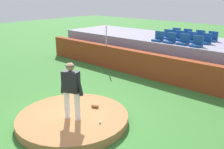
{
  "coord_description": "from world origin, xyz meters",
  "views": [
    {
      "loc": [
        5.72,
        -4.48,
        3.94
      ],
      "look_at": [
        0.0,
        1.88,
        1.16
      ],
      "focal_mm": 39.8,
      "sensor_mm": 36.0,
      "label": 1
    }
  ],
  "objects_px": {
    "stadium_chair_4": "(167,36)",
    "stadium_chair_7": "(206,41)",
    "pitcher": "(71,86)",
    "stadium_chair_5": "(179,37)",
    "stadium_chair_6": "(191,39)",
    "baseball": "(100,122)",
    "stadium_chair_3": "(197,43)",
    "stadium_chair_2": "(184,41)",
    "stadium_chair_1": "(170,40)",
    "stadium_chair_9": "(187,35)",
    "stadium_chair_8": "(175,34)",
    "stadium_chair_10": "(199,37)",
    "fielding_glove": "(95,106)",
    "stadium_chair_11": "(212,38)",
    "stadium_chair_0": "(158,38)"
  },
  "relations": [
    {
      "from": "stadium_chair_3",
      "to": "stadium_chair_2",
      "type": "bearing_deg",
      "value": -3.62
    },
    {
      "from": "stadium_chair_7",
      "to": "stadium_chair_10",
      "type": "distance_m",
      "value": 1.12
    },
    {
      "from": "stadium_chair_10",
      "to": "stadium_chair_11",
      "type": "distance_m",
      "value": 0.67
    },
    {
      "from": "baseball",
      "to": "stadium_chair_11",
      "type": "xyz_separation_m",
      "value": [
        -0.0,
        8.28,
        1.47
      ]
    },
    {
      "from": "stadium_chair_7",
      "to": "stadium_chair_11",
      "type": "xyz_separation_m",
      "value": [
        -0.02,
        0.89,
        0.0
      ]
    },
    {
      "from": "pitcher",
      "to": "stadium_chair_4",
      "type": "xyz_separation_m",
      "value": [
        -1.27,
        7.74,
        0.44
      ]
    },
    {
      "from": "stadium_chair_2",
      "to": "stadium_chair_6",
      "type": "relative_size",
      "value": 1.0
    },
    {
      "from": "stadium_chair_4",
      "to": "stadium_chair_7",
      "type": "relative_size",
      "value": 1.0
    },
    {
      "from": "pitcher",
      "to": "stadium_chair_1",
      "type": "bearing_deg",
      "value": 73.66
    },
    {
      "from": "pitcher",
      "to": "stadium_chair_5",
      "type": "height_order",
      "value": "stadium_chair_5"
    },
    {
      "from": "stadium_chair_9",
      "to": "stadium_chair_1",
      "type": "bearing_deg",
      "value": 89.99
    },
    {
      "from": "stadium_chair_0",
      "to": "stadium_chair_1",
      "type": "height_order",
      "value": "same"
    },
    {
      "from": "stadium_chair_2",
      "to": "stadium_chair_10",
      "type": "bearing_deg",
      "value": -90.46
    },
    {
      "from": "baseball",
      "to": "stadium_chair_6",
      "type": "distance_m",
      "value": 7.55
    },
    {
      "from": "stadium_chair_4",
      "to": "stadium_chair_6",
      "type": "relative_size",
      "value": 1.0
    },
    {
      "from": "stadium_chair_8",
      "to": "baseball",
      "type": "bearing_deg",
      "value": 104.12
    },
    {
      "from": "fielding_glove",
      "to": "stadium_chair_7",
      "type": "distance_m",
      "value": 6.93
    },
    {
      "from": "stadium_chair_6",
      "to": "stadium_chair_7",
      "type": "distance_m",
      "value": 0.74
    },
    {
      "from": "stadium_chair_4",
      "to": "stadium_chair_5",
      "type": "distance_m",
      "value": 0.7
    },
    {
      "from": "fielding_glove",
      "to": "baseball",
      "type": "bearing_deg",
      "value": 138.03
    },
    {
      "from": "pitcher",
      "to": "stadium_chair_5",
      "type": "distance_m",
      "value": 7.76
    },
    {
      "from": "stadium_chair_6",
      "to": "pitcher",
      "type": "bearing_deg",
      "value": 89.07
    },
    {
      "from": "fielding_glove",
      "to": "stadium_chair_1",
      "type": "height_order",
      "value": "stadium_chair_1"
    },
    {
      "from": "baseball",
      "to": "stadium_chair_10",
      "type": "height_order",
      "value": "stadium_chair_10"
    },
    {
      "from": "stadium_chair_8",
      "to": "stadium_chair_2",
      "type": "bearing_deg",
      "value": 128.22
    },
    {
      "from": "baseball",
      "to": "stadium_chair_6",
      "type": "bearing_deg",
      "value": 95.6
    },
    {
      "from": "pitcher",
      "to": "stadium_chair_9",
      "type": "relative_size",
      "value": 3.67
    },
    {
      "from": "stadium_chair_6",
      "to": "stadium_chair_7",
      "type": "xyz_separation_m",
      "value": [
        0.74,
        0.01,
        0.0
      ]
    },
    {
      "from": "stadium_chair_2",
      "to": "stadium_chair_9",
      "type": "distance_m",
      "value": 1.9
    },
    {
      "from": "pitcher",
      "to": "stadium_chair_3",
      "type": "xyz_separation_m",
      "value": [
        0.84,
        6.79,
        0.44
      ]
    },
    {
      "from": "pitcher",
      "to": "stadium_chair_1",
      "type": "xyz_separation_m",
      "value": [
        -0.55,
        6.8,
        0.44
      ]
    },
    {
      "from": "stadium_chair_4",
      "to": "stadium_chair_11",
      "type": "distance_m",
      "value": 2.29
    },
    {
      "from": "stadium_chair_6",
      "to": "stadium_chair_8",
      "type": "distance_m",
      "value": 1.61
    },
    {
      "from": "stadium_chair_2",
      "to": "stadium_chair_4",
      "type": "relative_size",
      "value": 1.0
    },
    {
      "from": "stadium_chair_0",
      "to": "stadium_chair_5",
      "type": "xyz_separation_m",
      "value": [
        0.68,
        0.91,
        0.0
      ]
    },
    {
      "from": "stadium_chair_3",
      "to": "stadium_chair_5",
      "type": "bearing_deg",
      "value": -33.42
    },
    {
      "from": "baseball",
      "to": "stadium_chair_6",
      "type": "xyz_separation_m",
      "value": [
        -0.72,
        7.37,
        1.47
      ]
    },
    {
      "from": "stadium_chair_7",
      "to": "stadium_chair_10",
      "type": "relative_size",
      "value": 1.0
    },
    {
      "from": "stadium_chair_1",
      "to": "stadium_chair_9",
      "type": "relative_size",
      "value": 1.0
    },
    {
      "from": "stadium_chair_5",
      "to": "stadium_chair_6",
      "type": "relative_size",
      "value": 1.0
    },
    {
      "from": "stadium_chair_5",
      "to": "stadium_chair_3",
      "type": "bearing_deg",
      "value": 146.58
    },
    {
      "from": "pitcher",
      "to": "stadium_chair_8",
      "type": "relative_size",
      "value": 3.67
    },
    {
      "from": "fielding_glove",
      "to": "stadium_chair_11",
      "type": "distance_m",
      "value": 7.79
    },
    {
      "from": "stadium_chair_6",
      "to": "baseball",
      "type": "bearing_deg",
      "value": 95.6
    },
    {
      "from": "stadium_chair_1",
      "to": "stadium_chair_6",
      "type": "distance_m",
      "value": 1.14
    },
    {
      "from": "pitcher",
      "to": "stadium_chair_0",
      "type": "height_order",
      "value": "stadium_chair_0"
    },
    {
      "from": "stadium_chair_2",
      "to": "stadium_chair_1",
      "type": "bearing_deg",
      "value": 2.93
    },
    {
      "from": "pitcher",
      "to": "stadium_chair_6",
      "type": "xyz_separation_m",
      "value": [
        0.12,
        7.72,
        0.44
      ]
    },
    {
      "from": "baseball",
      "to": "fielding_glove",
      "type": "relative_size",
      "value": 0.25
    },
    {
      "from": "stadium_chair_8",
      "to": "stadium_chair_10",
      "type": "distance_m",
      "value": 1.4
    }
  ]
}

